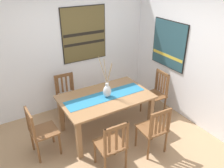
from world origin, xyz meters
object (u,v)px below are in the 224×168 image
Objects in this scene: chair_4 at (41,131)px; chair_0 at (154,129)px; chair_1 at (67,95)px; chair_3 at (112,145)px; centerpiece_vase at (107,90)px; painting_on_back_wall at (84,34)px; chair_2 at (156,93)px; painting_on_side_wall at (169,45)px; dining_table at (106,101)px.

chair_0 is at bearing -29.47° from chair_4.
chair_3 is at bearing -89.13° from chair_1.
chair_4 is at bearing 150.53° from chair_0.
painting_on_back_wall is at bearing 82.02° from centerpiece_vase.
chair_3 is 0.79× the size of painting_on_back_wall.
chair_2 is 2.44m from chair_4.
chair_1 is at bearing -150.53° from painting_on_back_wall.
chair_4 is (-1.24, 0.03, -0.42)m from centerpiece_vase.
painting_on_side_wall is (2.05, 1.10, 0.94)m from chair_3.
painting_on_side_wall is at bearing 28.13° from chair_3.
painting_on_back_wall is at bearing 81.24° from dining_table.
painting_on_back_wall is at bearing 74.44° from chair_3.
chair_0 is 0.79m from chair_3.
chair_1 is 1.33m from painting_on_back_wall.
chair_1 is at bearing 90.87° from chair_3.
chair_2 is (1.20, 0.01, -0.40)m from centerpiece_vase.
chair_1 is 2.38m from painting_on_side_wall.
painting_on_back_wall is 1.79m from painting_on_side_wall.
chair_1 is 1.01× the size of chair_4.
chair_0 is at bearing -138.08° from painting_on_side_wall.
chair_0 is 1.99m from chair_1.
painting_on_back_wall is (0.18, 1.27, 0.70)m from centerpiece_vase.
chair_2 is at bearing 0.66° from centerpiece_vase.
chair_2 is 1.04m from painting_on_side_wall.
chair_2 is at bearing -0.29° from chair_4.
centerpiece_vase is (0.01, -0.04, 0.25)m from dining_table.
dining_table is 1.00m from chair_1.
chair_0 is at bearing -66.96° from centerpiece_vase.
chair_2 reaches higher than chair_4.
chair_0 is 1.93m from painting_on_side_wall.
dining_table is 1.82× the size of chair_1.
painting_on_back_wall is (0.19, 1.23, 0.95)m from dining_table.
chair_2 is (0.82, 0.90, 0.02)m from chair_0.
centerpiece_vase is at bearing 113.04° from chair_0.
chair_3 is 1.21m from chair_4.
painting_on_back_wall is at bearing 95.28° from chair_0.
chair_0 is at bearing -84.72° from painting_on_back_wall.
chair_4 is at bearing 179.71° from chair_2.
chair_0 is (0.38, -0.89, -0.41)m from centerpiece_vase.
centerpiece_vase is at bearing -64.40° from chair_1.
chair_0 is 0.98× the size of chair_3.
chair_3 is at bearing -46.88° from chair_4.
chair_4 is (-0.80, -0.90, -0.01)m from chair_1.
centerpiece_vase reaches higher than chair_0.
chair_4 is at bearing -175.79° from painting_on_side_wall.
painting_on_back_wall is (0.59, 2.13, 1.12)m from chair_3.
chair_2 reaches higher than dining_table.
centerpiece_vase reaches higher than chair_4.
painting_on_back_wall is (1.42, 1.25, 1.13)m from chair_4.
chair_2 reaches higher than chair_0.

